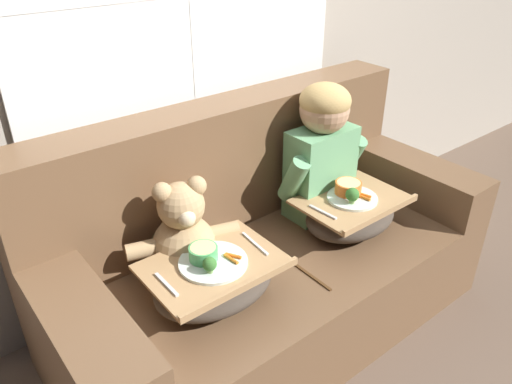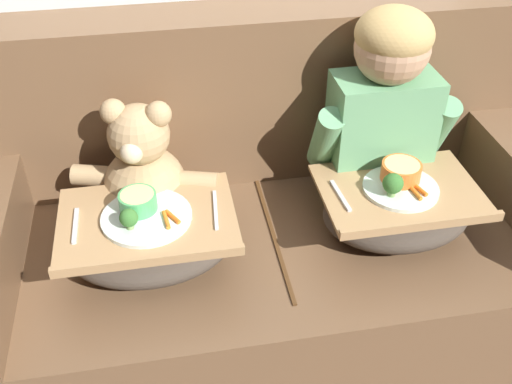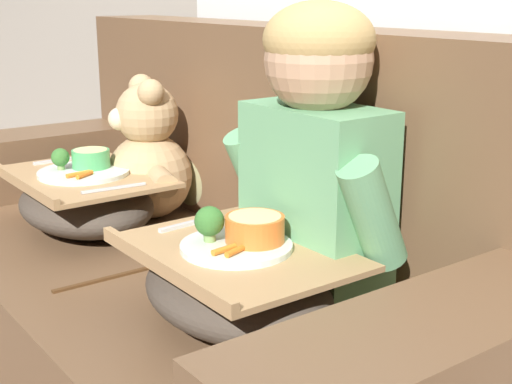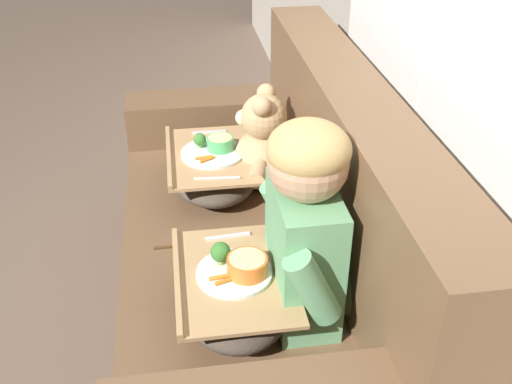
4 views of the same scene
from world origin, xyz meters
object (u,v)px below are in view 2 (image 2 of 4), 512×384
object	(u,v)px
child_figure	(385,100)
lap_tray_teddy	(150,239)
throw_pillow_behind_child	(360,127)
couch	(265,227)
lap_tray_child	(397,209)
throw_pillow_behind_teddy	(143,148)
teddy_bear	(143,173)

from	to	relation	value
child_figure	lap_tray_teddy	distance (m)	0.80
throw_pillow_behind_child	lap_tray_teddy	xyz separation A→B (m)	(-0.73, -0.37, -0.07)
couch	lap_tray_child	xyz separation A→B (m)	(0.37, -0.17, 0.16)
throw_pillow_behind_child	throw_pillow_behind_teddy	distance (m)	0.73
lap_tray_teddy	lap_tray_child	bearing A→B (deg)	0.03
couch	throw_pillow_behind_child	xyz separation A→B (m)	(0.37, 0.19, 0.23)
couch	throw_pillow_behind_teddy	xyz separation A→B (m)	(-0.37, 0.19, 0.23)
lap_tray_child	lap_tray_teddy	distance (m)	0.73
throw_pillow_behind_child	child_figure	xyz separation A→B (m)	(0.00, -0.17, 0.19)
couch	teddy_bear	world-z (taller)	couch
throw_pillow_behind_child	throw_pillow_behind_teddy	bearing A→B (deg)	180.00
throw_pillow_behind_teddy	lap_tray_child	xyz separation A→B (m)	(0.73, -0.37, -0.07)
child_figure	lap_tray_teddy	bearing A→B (deg)	-164.67
throw_pillow_behind_child	throw_pillow_behind_teddy	size ratio (longest dim) A/B	1.08
lap_tray_child	lap_tray_teddy	bearing A→B (deg)	-179.97
couch	throw_pillow_behind_child	distance (m)	0.47
child_figure	teddy_bear	bearing A→B (deg)	-179.66
throw_pillow_behind_child	couch	bearing A→B (deg)	-152.17
teddy_bear	lap_tray_child	world-z (taller)	teddy_bear
throw_pillow_behind_child	child_figure	size ratio (longest dim) A/B	0.53
throw_pillow_behind_child	lap_tray_child	xyz separation A→B (m)	(-0.00, -0.37, -0.07)
couch	lap_tray_child	size ratio (longest dim) A/B	4.09
teddy_bear	couch	bearing A→B (deg)	-3.58
throw_pillow_behind_child	teddy_bear	distance (m)	0.75
lap_tray_teddy	throw_pillow_behind_child	bearing A→B (deg)	26.59
child_figure	lap_tray_child	bearing A→B (deg)	-90.03
lap_tray_child	lap_tray_teddy	world-z (taller)	lap_tray_child
teddy_bear	throw_pillow_behind_child	bearing A→B (deg)	13.06
teddy_bear	throw_pillow_behind_teddy	bearing A→B (deg)	89.46
throw_pillow_behind_teddy	lap_tray_teddy	distance (m)	0.37
couch	child_figure	distance (m)	0.56
throw_pillow_behind_teddy	lap_tray_child	size ratio (longest dim) A/B	0.67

